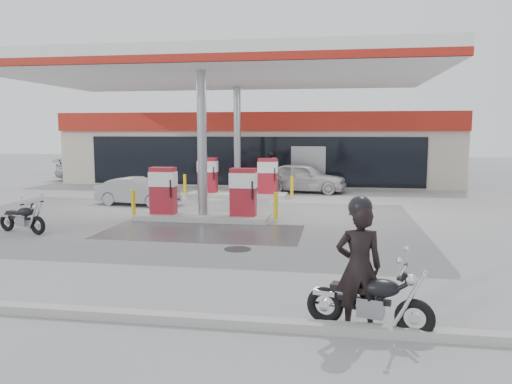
% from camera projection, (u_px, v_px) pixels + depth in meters
% --- Properties ---
extents(ground, '(90.00, 90.00, 0.00)m').
position_uv_depth(ground, '(186.00, 231.00, 15.07)').
color(ground, gray).
rests_on(ground, ground).
extents(wet_patch, '(6.00, 3.00, 0.00)m').
position_uv_depth(wet_patch, '(202.00, 232.00, 14.99)').
color(wet_patch, '#4C4C4F').
rests_on(wet_patch, ground).
extents(drain_cover, '(0.70, 0.70, 0.01)m').
position_uv_depth(drain_cover, '(238.00, 249.00, 12.79)').
color(drain_cover, '#38383A').
rests_on(drain_cover, ground).
extents(kerb, '(28.00, 0.25, 0.15)m').
position_uv_depth(kerb, '(59.00, 311.00, 8.20)').
color(kerb, gray).
rests_on(kerb, ground).
extents(store_building, '(22.00, 8.22, 4.00)m').
position_uv_depth(store_building, '(263.00, 147.00, 30.43)').
color(store_building, beige).
rests_on(store_building, ground).
extents(canopy, '(16.00, 10.02, 5.51)m').
position_uv_depth(canopy, '(222.00, 72.00, 19.32)').
color(canopy, silver).
rests_on(canopy, ground).
extents(pump_island_near, '(5.14, 1.30, 1.78)m').
position_uv_depth(pump_island_near, '(203.00, 199.00, 16.94)').
color(pump_island_near, '#9E9E99').
rests_on(pump_island_near, ground).
extents(pump_island_far, '(5.14, 1.30, 1.78)m').
position_uv_depth(pump_island_far, '(237.00, 181.00, 22.82)').
color(pump_island_far, '#9E9E99').
rests_on(pump_island_far, ground).
extents(main_motorcycle, '(1.92, 0.89, 1.00)m').
position_uv_depth(main_motorcycle, '(371.00, 302.00, 7.55)').
color(main_motorcycle, black).
rests_on(main_motorcycle, ground).
extents(biker_main, '(0.76, 0.55, 1.94)m').
position_uv_depth(biker_main, '(359.00, 267.00, 7.56)').
color(biker_main, black).
rests_on(biker_main, ground).
extents(parked_motorcycle, '(1.80, 0.85, 0.94)m').
position_uv_depth(parked_motorcycle, '(23.00, 219.00, 14.77)').
color(parked_motorcycle, black).
rests_on(parked_motorcycle, ground).
extents(sedan_white, '(4.41, 2.14, 1.45)m').
position_uv_depth(sedan_white, '(303.00, 178.00, 24.52)').
color(sedan_white, silver).
rests_on(sedan_white, ground).
extents(attendant, '(0.93, 1.04, 1.77)m').
position_uv_depth(attendant, '(274.00, 176.00, 23.85)').
color(attendant, '#505055').
rests_on(attendant, ground).
extents(hatchback_silver, '(3.56, 1.75, 1.12)m').
position_uv_depth(hatchback_silver, '(138.00, 191.00, 20.32)').
color(hatchback_silver, gray).
rests_on(hatchback_silver, ground).
extents(parked_car_left, '(4.83, 2.36, 1.35)m').
position_uv_depth(parked_car_left, '(96.00, 169.00, 30.29)').
color(parked_car_left, '#A5A7AD').
rests_on(parked_car_left, ground).
extents(parked_car_right, '(4.67, 2.46, 1.25)m').
position_uv_depth(parked_car_right, '(337.00, 173.00, 27.99)').
color(parked_car_right, gray).
rests_on(parked_car_right, ground).
extents(biker_walking, '(1.16, 0.72, 1.84)m').
position_uv_depth(biker_walking, '(272.00, 171.00, 26.34)').
color(biker_walking, black).
rests_on(biker_walking, ground).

